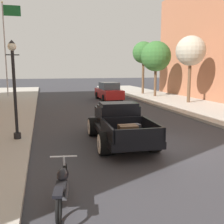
# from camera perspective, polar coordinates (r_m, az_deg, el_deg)

# --- Properties ---
(ground_plane) EXTENTS (140.00, 140.00, 0.00)m
(ground_plane) POSITION_cam_1_polar(r_m,az_deg,el_deg) (10.44, 8.28, -6.93)
(ground_plane) COLOR #333338
(hotrod_truck_black) EXTENTS (2.34, 5.00, 1.58)m
(hotrod_truck_black) POSITION_cam_1_polar(r_m,az_deg,el_deg) (10.57, 1.47, -2.41)
(hotrod_truck_black) COLOR black
(hotrod_truck_black) RESTS_ON ground
(motorcycle_parked) EXTENTS (0.64, 2.10, 0.93)m
(motorcycle_parked) POSITION_cam_1_polar(r_m,az_deg,el_deg) (5.92, -10.81, -15.55)
(motorcycle_parked) COLOR black
(motorcycle_parked) RESTS_ON ground
(car_background_red) EXTENTS (1.97, 4.35, 1.65)m
(car_background_red) POSITION_cam_1_polar(r_m,az_deg,el_deg) (24.65, -0.71, 4.43)
(car_background_red) COLOR #AD1E1E
(car_background_red) RESTS_ON ground
(street_lamp_near) EXTENTS (0.50, 0.32, 3.85)m
(street_lamp_near) POSITION_cam_1_polar(r_m,az_deg,el_deg) (10.88, -20.52, 6.01)
(street_lamp_near) COLOR black
(street_lamp_near) RESTS_ON sidewalk_left
(flagpole) EXTENTS (1.74, 0.16, 9.16)m
(flagpole) POSITION_cam_1_polar(r_m,az_deg,el_deg) (28.72, -21.90, 14.48)
(flagpole) COLOR #B2B2B7
(flagpole) RESTS_ON sidewalk_left
(street_tree_second) EXTENTS (2.40, 2.40, 5.39)m
(street_tree_second) POSITION_cam_1_polar(r_m,az_deg,el_deg) (22.59, 16.75, 12.55)
(street_tree_second) COLOR brown
(street_tree_second) RESTS_ON sidewalk_right
(street_tree_third) EXTENTS (2.98, 2.98, 5.47)m
(street_tree_third) POSITION_cam_1_polar(r_m,az_deg,el_deg) (27.02, 9.54, 11.84)
(street_tree_third) COLOR brown
(street_tree_third) RESTS_ON sidewalk_right
(street_tree_farthest) EXTENTS (2.40, 2.40, 5.70)m
(street_tree_farthest) POSITION_cam_1_polar(r_m,az_deg,el_deg) (29.63, 6.86, 12.65)
(street_tree_farthest) COLOR brown
(street_tree_farthest) RESTS_ON sidewalk_right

